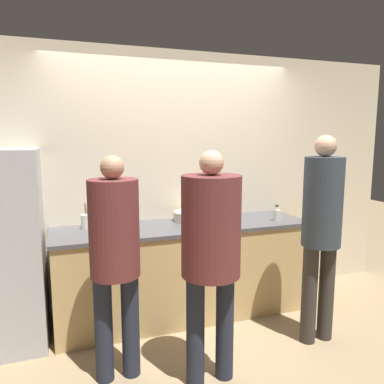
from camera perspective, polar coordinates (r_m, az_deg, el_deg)
The scene contains 11 objects.
ground_plane at distance 3.62m, azimuth 0.88°, elevation -20.58°, with size 14.00×14.00×0.00m, color #9E8460.
wall_back at distance 3.88m, azimuth -2.83°, elevation 1.74°, with size 5.20×0.06×2.60m.
counter at distance 3.76m, azimuth -1.21°, elevation -11.72°, with size 2.46×0.71×0.91m.
refrigerator at distance 3.50m, azimuth -26.67°, elevation -7.83°, with size 0.61×0.69×1.66m.
person_left at distance 2.71m, azimuth -11.69°, elevation -8.56°, with size 0.35×0.35×1.63m.
person_center at distance 2.60m, azimuth 2.90°, elevation -7.79°, with size 0.41×0.41×1.67m.
person_right at distance 3.31m, azimuth 19.14°, elevation -4.55°, with size 0.32×0.32×1.77m.
fruit_bowl at distance 3.77m, azimuth -0.13°, elevation -3.66°, with size 0.35×0.35×0.14m.
utensil_crock at distance 3.58m, azimuth -15.67°, elevation -4.29°, with size 0.12×0.12×0.24m.
bottle_clear at distance 3.86m, azimuth 12.78°, elevation -3.37°, with size 0.07×0.07×0.16m.
cup_black at distance 3.88m, azimuth 3.31°, elevation -3.39°, with size 0.08×0.08×0.09m.
Camera 1 is at (-1.10, -2.96, 1.76)m, focal length 35.00 mm.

